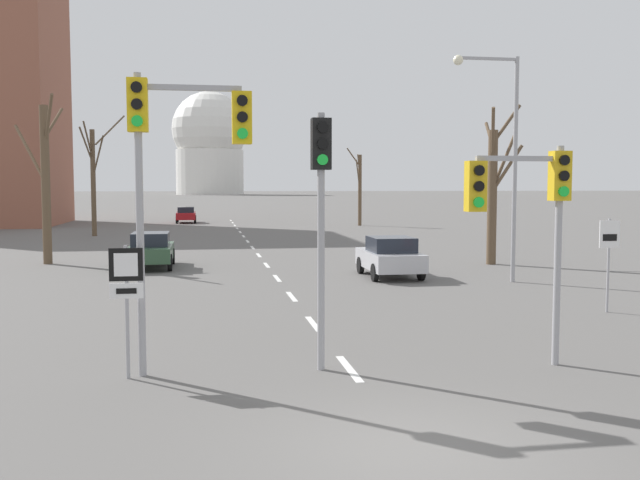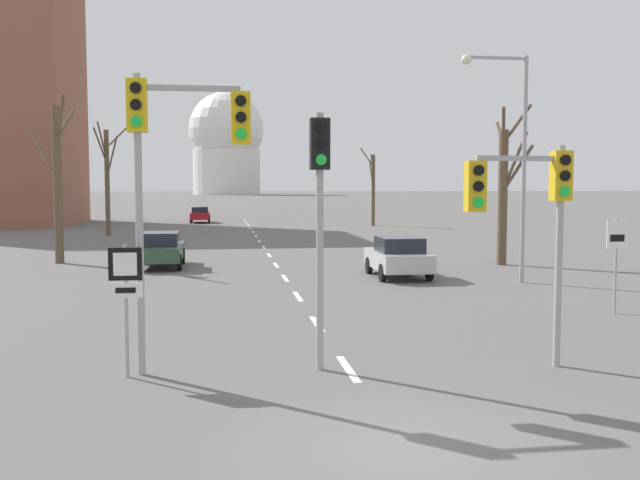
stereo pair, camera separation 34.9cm
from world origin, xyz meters
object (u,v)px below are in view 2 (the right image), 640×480
(traffic_signal_near_left, at_px, (173,148))
(route_sign_post, at_px, (126,288))
(traffic_signal_near_right, at_px, (530,201))
(traffic_signal_centre_tall, at_px, (320,192))
(sedan_mid_centre, at_px, (398,257))
(speed_limit_sign, at_px, (616,250))
(sedan_near_left, at_px, (200,214))
(sedan_near_right, at_px, (161,249))
(street_lamp_right, at_px, (512,143))

(traffic_signal_near_left, distance_m, route_sign_post, 2.70)
(route_sign_post, bearing_deg, traffic_signal_near_right, -2.40)
(traffic_signal_centre_tall, distance_m, sedan_mid_centre, 14.31)
(speed_limit_sign, distance_m, sedan_mid_centre, 9.34)
(sedan_near_left, xyz_separation_m, sedan_mid_centre, (8.64, -41.22, 0.02))
(traffic_signal_centre_tall, distance_m, sedan_near_right, 18.53)
(sedan_near_left, xyz_separation_m, sedan_near_right, (-0.65, -36.61, 0.01))
(traffic_signal_centre_tall, xyz_separation_m, traffic_signal_near_right, (4.00, -0.37, -0.17))
(speed_limit_sign, bearing_deg, sedan_near_right, 135.61)
(traffic_signal_centre_tall, distance_m, speed_limit_sign, 10.23)
(street_lamp_right, bearing_deg, sedan_mid_centre, 149.86)
(traffic_signal_near_left, xyz_separation_m, traffic_signal_centre_tall, (2.71, -0.10, -0.81))
(traffic_signal_near_right, xyz_separation_m, route_sign_post, (-7.59, 0.32, -1.57))
(traffic_signal_centre_tall, bearing_deg, traffic_signal_near_right, -5.28)
(traffic_signal_near_right, bearing_deg, traffic_signal_near_left, 175.98)
(traffic_signal_near_left, relative_size, sedan_mid_centre, 1.43)
(traffic_signal_centre_tall, bearing_deg, speed_limit_sign, 28.43)
(street_lamp_right, bearing_deg, speed_limit_sign, -86.45)
(traffic_signal_near_left, relative_size, route_sign_post, 2.27)
(traffic_signal_near_right, relative_size, speed_limit_sign, 1.64)
(route_sign_post, bearing_deg, speed_limit_sign, 21.30)
(route_sign_post, height_order, sedan_near_left, route_sign_post)
(sedan_mid_centre, bearing_deg, street_lamp_right, -30.14)
(route_sign_post, bearing_deg, traffic_signal_centre_tall, 0.83)
(speed_limit_sign, distance_m, sedan_near_left, 51.20)
(speed_limit_sign, bearing_deg, sedan_near_left, 104.29)
(traffic_signal_centre_tall, xyz_separation_m, sedan_near_right, (-4.41, 17.81, -2.62))
(traffic_signal_centre_tall, distance_m, route_sign_post, 3.99)
(traffic_signal_near_left, height_order, route_sign_post, traffic_signal_near_left)
(traffic_signal_centre_tall, height_order, route_sign_post, traffic_signal_centre_tall)
(sedan_near_left, bearing_deg, sedan_near_right, -91.02)
(traffic_signal_centre_tall, height_order, traffic_signal_near_right, traffic_signal_centre_tall)
(sedan_near_left, relative_size, sedan_near_right, 0.98)
(street_lamp_right, bearing_deg, traffic_signal_near_left, -135.49)
(speed_limit_sign, bearing_deg, traffic_signal_near_right, -133.30)
(traffic_signal_centre_tall, xyz_separation_m, sedan_mid_centre, (4.88, 13.20, -2.61))
(street_lamp_right, relative_size, sedan_near_left, 1.98)
(traffic_signal_centre_tall, height_order, street_lamp_right, street_lamp_right)
(traffic_signal_near_right, xyz_separation_m, sedan_near_right, (-8.41, 18.18, -2.44))
(traffic_signal_near_left, xyz_separation_m, sedan_mid_centre, (7.59, 13.10, -3.42))
(traffic_signal_near_left, xyz_separation_m, traffic_signal_near_right, (6.71, -0.47, -0.98))
(traffic_signal_near_left, distance_m, sedan_mid_centre, 15.52)
(route_sign_post, relative_size, street_lamp_right, 0.30)
(traffic_signal_near_left, bearing_deg, route_sign_post, -170.08)
(sedan_near_right, bearing_deg, traffic_signal_near_right, -65.18)
(route_sign_post, distance_m, speed_limit_sign, 13.38)
(traffic_signal_near_right, relative_size, street_lamp_right, 0.53)
(speed_limit_sign, height_order, street_lamp_right, street_lamp_right)
(traffic_signal_near_left, bearing_deg, sedan_near_right, 95.48)
(traffic_signal_near_left, bearing_deg, traffic_signal_centre_tall, -2.15)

